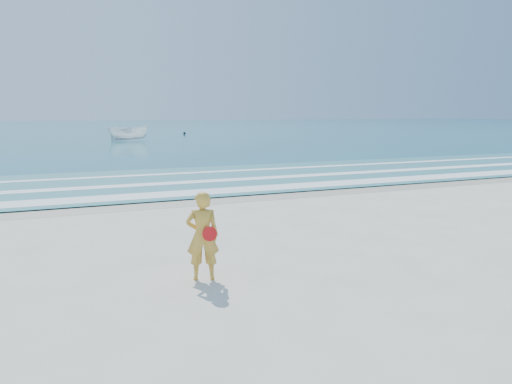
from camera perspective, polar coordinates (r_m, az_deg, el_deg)
name	(u,v)px	position (r m, az deg, el deg)	size (l,w,h in m)	color
ground	(326,274)	(9.85, 7.98, -9.23)	(400.00, 400.00, 0.00)	silver
wet_sand	(194,200)	(17.93, -7.13, -0.90)	(400.00, 2.40, 0.00)	#B2A893
ocean	(64,127)	(113.11, -21.07, 6.90)	(400.00, 190.00, 0.04)	#19727F
shallow	(162,181)	(22.71, -10.69, 1.22)	(400.00, 10.00, 0.01)	#59B7AD
foam_near	(184,193)	(19.15, -8.23, -0.13)	(400.00, 1.40, 0.01)	white
foam_mid	(166,183)	(21.94, -10.23, 0.98)	(400.00, 0.90, 0.01)	white
foam_far	(151,175)	(25.13, -11.96, 1.94)	(400.00, 0.60, 0.01)	white
boat	(129,133)	(56.74, -14.34, 6.56)	(1.67, 4.43, 1.71)	white
buoy	(184,133)	(71.87, -8.18, 6.67)	(0.36, 0.36, 0.36)	black
woman	(203,236)	(9.28, -6.13, -5.00)	(0.69, 0.55, 1.66)	gold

